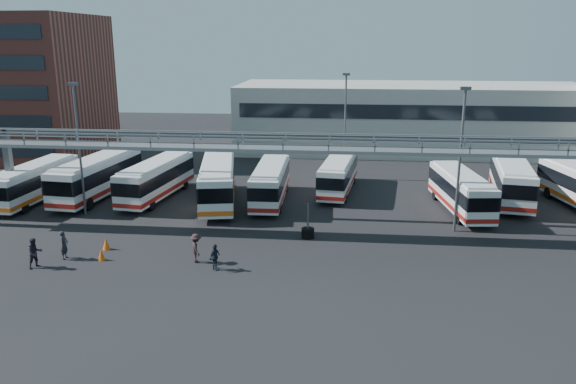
# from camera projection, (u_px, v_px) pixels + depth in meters

# --- Properties ---
(ground) EXTENTS (140.00, 140.00, 0.00)m
(ground) POSITION_uv_depth(u_px,v_px,m) (276.00, 262.00, 34.63)
(ground) COLOR black
(ground) RESTS_ON ground
(gantry) EXTENTS (51.40, 5.15, 7.10)m
(gantry) POSITION_uv_depth(u_px,v_px,m) (286.00, 155.00, 38.82)
(gantry) COLOR gray
(gantry) RESTS_ON ground
(apartment_building) EXTENTS (18.00, 15.00, 16.00)m
(apartment_building) POSITION_uv_depth(u_px,v_px,m) (16.00, 87.00, 64.71)
(apartment_building) COLOR brown
(apartment_building) RESTS_ON ground
(warehouse) EXTENTS (42.00, 14.00, 8.00)m
(warehouse) POSITION_uv_depth(u_px,v_px,m) (411.00, 117.00, 68.85)
(warehouse) COLOR #9E9E99
(warehouse) RESTS_ON ground
(light_pole_left) EXTENTS (0.70, 0.35, 10.21)m
(light_pole_left) POSITION_uv_depth(u_px,v_px,m) (79.00, 142.00, 42.40)
(light_pole_left) COLOR #4C4F54
(light_pole_left) RESTS_ON ground
(light_pole_mid) EXTENTS (0.70, 0.35, 10.21)m
(light_pole_mid) POSITION_uv_depth(u_px,v_px,m) (460.00, 152.00, 38.65)
(light_pole_mid) COLOR #4C4F54
(light_pole_mid) RESTS_ON ground
(light_pole_back) EXTENTS (0.70, 0.35, 10.21)m
(light_pole_back) POSITION_uv_depth(u_px,v_px,m) (345.00, 121.00, 53.84)
(light_pole_back) COLOR #4C4F54
(light_pole_back) RESTS_ON ground
(bus_0) EXTENTS (2.95, 10.55, 3.17)m
(bus_0) POSITION_uv_depth(u_px,v_px,m) (34.00, 181.00, 47.09)
(bus_0) COLOR silver
(bus_0) RESTS_ON ground
(bus_1) EXTENTS (3.79, 11.79, 3.52)m
(bus_1) POSITION_uv_depth(u_px,v_px,m) (97.00, 176.00, 48.20)
(bus_1) COLOR silver
(bus_1) RESTS_ON ground
(bus_2) EXTENTS (3.74, 10.90, 3.24)m
(bus_2) POSITION_uv_depth(u_px,v_px,m) (156.00, 178.00, 47.99)
(bus_2) COLOR silver
(bus_2) RESTS_ON ground
(bus_3) EXTENTS (4.77, 11.78, 3.49)m
(bus_3) POSITION_uv_depth(u_px,v_px,m) (218.00, 181.00, 46.38)
(bus_3) COLOR silver
(bus_3) RESTS_ON ground
(bus_4) EXTENTS (2.65, 10.41, 3.14)m
(bus_4) POSITION_uv_depth(u_px,v_px,m) (270.00, 182.00, 46.93)
(bus_4) COLOR silver
(bus_4) RESTS_ON ground
(bus_5) EXTENTS (3.50, 10.32, 3.07)m
(bus_5) POSITION_uv_depth(u_px,v_px,m) (338.00, 174.00, 49.99)
(bus_5) COLOR silver
(bus_5) RESTS_ON ground
(bus_7) EXTENTS (3.63, 10.53, 3.13)m
(bus_7) POSITION_uv_depth(u_px,v_px,m) (461.00, 190.00, 44.41)
(bus_7) COLOR silver
(bus_7) RESTS_ON ground
(bus_8) EXTENTS (4.41, 11.61, 3.44)m
(bus_8) POSITION_uv_depth(u_px,v_px,m) (511.00, 179.00, 47.17)
(bus_8) COLOR silver
(bus_8) RESTS_ON ground
(pedestrian_a) EXTENTS (0.47, 0.68, 1.81)m
(pedestrian_a) POSITION_uv_depth(u_px,v_px,m) (64.00, 245.00, 34.87)
(pedestrian_a) COLOR black
(pedestrian_a) RESTS_ON ground
(pedestrian_b) EXTENTS (1.11, 1.14, 1.85)m
(pedestrian_b) POSITION_uv_depth(u_px,v_px,m) (35.00, 253.00, 33.51)
(pedestrian_b) COLOR black
(pedestrian_b) RESTS_ON ground
(pedestrian_c) EXTENTS (1.12, 1.35, 1.82)m
(pedestrian_c) POSITION_uv_depth(u_px,v_px,m) (196.00, 248.00, 34.34)
(pedestrian_c) COLOR #2C1D1F
(pedestrian_c) RESTS_ON ground
(pedestrian_d) EXTENTS (0.70, 1.02, 1.60)m
(pedestrian_d) POSITION_uv_depth(u_px,v_px,m) (215.00, 257.00, 33.21)
(pedestrian_d) COLOR #1A2330
(pedestrian_d) RESTS_ON ground
(cone_left) EXTENTS (0.55, 0.55, 0.70)m
(cone_left) POSITION_uv_depth(u_px,v_px,m) (101.00, 255.00, 34.77)
(cone_left) COLOR #E1570C
(cone_left) RESTS_ON ground
(cone_right) EXTENTS (0.63, 0.63, 0.79)m
(cone_right) POSITION_uv_depth(u_px,v_px,m) (106.00, 244.00, 36.55)
(cone_right) COLOR #E1570C
(cone_right) RESTS_ON ground
(tire_stack) EXTENTS (0.88, 0.88, 2.51)m
(tire_stack) POSITION_uv_depth(u_px,v_px,m) (308.00, 232.00, 38.67)
(tire_stack) COLOR black
(tire_stack) RESTS_ON ground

